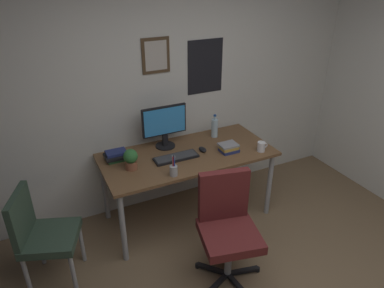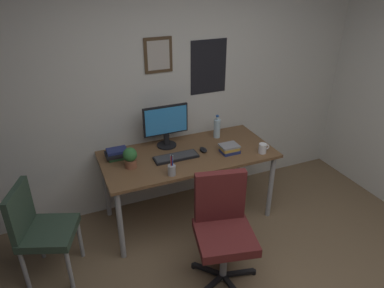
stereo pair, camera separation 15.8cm
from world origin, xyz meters
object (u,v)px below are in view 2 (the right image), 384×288
at_px(keyboard, 176,157).
at_px(computer_mouse, 203,150).
at_px(monitor, 166,124).
at_px(book_stack_left, 230,149).
at_px(office_chair, 223,224).
at_px(side_chair, 39,227).
at_px(water_bottle, 217,128).
at_px(pen_cup, 172,169).
at_px(coffee_mug_near, 263,148).
at_px(book_stack_right, 116,154).
at_px(potted_plant, 130,157).

bearing_deg(keyboard, computer_mouse, 4.78).
bearing_deg(monitor, book_stack_left, -35.90).
height_order(office_chair, keyboard, office_chair).
relative_size(side_chair, water_bottle, 3.47).
xyz_separation_m(side_chair, monitor, (1.29, 0.50, 0.49)).
xyz_separation_m(office_chair, keyboard, (-0.10, 0.80, 0.24)).
height_order(office_chair, water_bottle, water_bottle).
relative_size(water_bottle, pen_cup, 1.26).
height_order(office_chair, side_chair, office_chair).
xyz_separation_m(keyboard, coffee_mug_near, (0.82, -0.23, 0.04)).
bearing_deg(book_stack_right, potted_plant, -69.60).
distance_m(book_stack_left, book_stack_right, 1.10).
bearing_deg(water_bottle, computer_mouse, -137.92).
height_order(side_chair, water_bottle, water_bottle).
relative_size(monitor, keyboard, 1.07).
xyz_separation_m(office_chair, book_stack_left, (0.42, 0.70, 0.27)).
bearing_deg(monitor, coffee_mug_near, -31.83).
distance_m(monitor, book_stack_left, 0.68).
relative_size(side_chair, book_stack_right, 4.20).
xyz_separation_m(office_chair, pen_cup, (-0.24, 0.53, 0.28)).
bearing_deg(water_bottle, keyboard, -154.89).
xyz_separation_m(coffee_mug_near, pen_cup, (-0.96, -0.04, 0.00)).
height_order(monitor, book_stack_left, monitor).
distance_m(keyboard, pen_cup, 0.30).
relative_size(water_bottle, potted_plant, 1.29).
height_order(keyboard, potted_plant, potted_plant).
bearing_deg(book_stack_right, office_chair, -58.57).
relative_size(monitor, book_stack_left, 2.58).
bearing_deg(office_chair, book_stack_right, 121.43).
height_order(office_chair, monitor, monitor).
bearing_deg(keyboard, water_bottle, 25.11).
relative_size(keyboard, book_stack_right, 2.06).
distance_m(potted_plant, book_stack_right, 0.25).
distance_m(coffee_mug_near, book_stack_left, 0.33).
distance_m(water_bottle, book_stack_right, 1.09).
relative_size(monitor, computer_mouse, 4.18).
bearing_deg(water_bottle, monitor, 178.28).
distance_m(monitor, book_stack_right, 0.56).
bearing_deg(coffee_mug_near, keyboard, 164.51).
xyz_separation_m(keyboard, potted_plant, (-0.44, 0.01, 0.09)).
height_order(computer_mouse, water_bottle, water_bottle).
bearing_deg(book_stack_left, side_chair, -176.19).
relative_size(computer_mouse, book_stack_right, 0.53).
relative_size(office_chair, computer_mouse, 8.64).
distance_m(coffee_mug_near, book_stack_right, 1.42).
distance_m(keyboard, potted_plant, 0.45).
bearing_deg(office_chair, book_stack_left, 58.90).
height_order(keyboard, pen_cup, pen_cup).
bearing_deg(computer_mouse, keyboard, -175.22).
bearing_deg(potted_plant, book_stack_right, 110.40).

